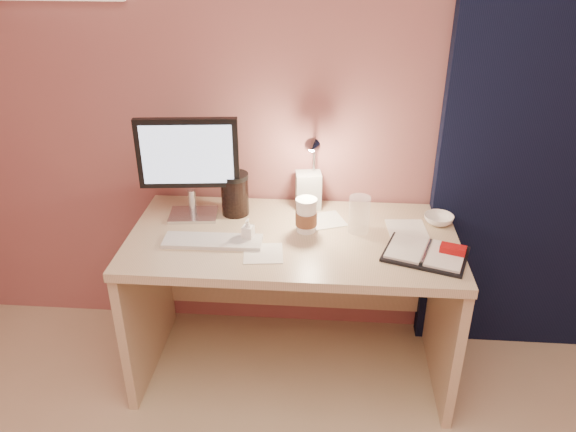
# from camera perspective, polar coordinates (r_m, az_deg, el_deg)

# --- Properties ---
(room) EXTENTS (3.50, 3.50, 3.50)m
(room) POSITION_cam_1_polar(r_m,az_deg,el_deg) (2.64, 22.42, 8.41)
(room) COLOR #C6B28E
(room) RESTS_ON ground
(desk) EXTENTS (1.40, 0.70, 0.73)m
(desk) POSITION_cam_1_polar(r_m,az_deg,el_deg) (2.57, 0.59, -5.58)
(desk) COLOR #CCB190
(desk) RESTS_ON ground
(monitor) EXTENTS (0.44, 0.18, 0.46)m
(monitor) POSITION_cam_1_polar(r_m,az_deg,el_deg) (2.47, -10.08, 5.67)
(monitor) COLOR silver
(monitor) RESTS_ON desk
(keyboard) EXTENTS (0.41, 0.13, 0.02)m
(keyboard) POSITION_cam_1_polar(r_m,az_deg,el_deg) (2.35, -7.64, -2.55)
(keyboard) COLOR silver
(keyboard) RESTS_ON desk
(planner) EXTENTS (0.38, 0.33, 0.05)m
(planner) POSITION_cam_1_polar(r_m,az_deg,el_deg) (2.31, 14.03, -3.65)
(planner) COLOR black
(planner) RESTS_ON desk
(paper_a) EXTENTS (0.17, 0.17, 0.00)m
(paper_a) POSITION_cam_1_polar(r_m,az_deg,el_deg) (2.26, -2.54, -3.81)
(paper_a) COLOR silver
(paper_a) RESTS_ON desk
(paper_b) EXTENTS (0.18, 0.18, 0.00)m
(paper_b) POSITION_cam_1_polar(r_m,az_deg,el_deg) (2.50, 11.96, -1.26)
(paper_b) COLOR silver
(paper_b) RESTS_ON desk
(paper_c) EXTENTS (0.20, 0.20, 0.00)m
(paper_c) POSITION_cam_1_polar(r_m,az_deg,el_deg) (2.52, 3.88, -0.43)
(paper_c) COLOR silver
(paper_c) RESTS_ON desk
(coffee_cup) EXTENTS (0.09, 0.09, 0.15)m
(coffee_cup) POSITION_cam_1_polar(r_m,az_deg,el_deg) (2.40, 1.87, 0.00)
(coffee_cup) COLOR white
(coffee_cup) RESTS_ON desk
(clear_cup) EXTENTS (0.09, 0.09, 0.16)m
(clear_cup) POSITION_cam_1_polar(r_m,az_deg,el_deg) (2.41, 7.25, 0.16)
(clear_cup) COLOR white
(clear_cup) RESTS_ON desk
(bowl) EXTENTS (0.15, 0.15, 0.04)m
(bowl) POSITION_cam_1_polar(r_m,az_deg,el_deg) (2.56, 15.07, -0.34)
(bowl) COLOR white
(bowl) RESTS_ON desk
(lotion_bottle) EXTENTS (0.05, 0.05, 0.10)m
(lotion_bottle) POSITION_cam_1_polar(r_m,az_deg,el_deg) (2.34, -4.08, -1.41)
(lotion_bottle) COLOR white
(lotion_bottle) RESTS_ON desk
(dark_jar) EXTENTS (0.12, 0.12, 0.17)m
(dark_jar) POSITION_cam_1_polar(r_m,az_deg,el_deg) (2.55, -5.41, 2.04)
(dark_jar) COLOR black
(dark_jar) RESTS_ON desk
(product_box) EXTENTS (0.13, 0.11, 0.17)m
(product_box) POSITION_cam_1_polar(r_m,az_deg,el_deg) (2.60, 2.08, 2.65)
(product_box) COLOR beige
(product_box) RESTS_ON desk
(desk_lamp) EXTENTS (0.09, 0.23, 0.38)m
(desk_lamp) POSITION_cam_1_polar(r_m,az_deg,el_deg) (2.47, 2.70, 5.09)
(desk_lamp) COLOR silver
(desk_lamp) RESTS_ON desk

